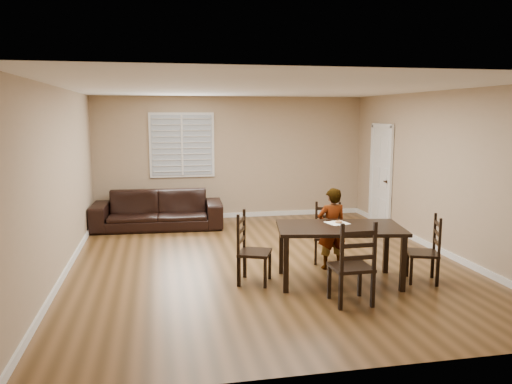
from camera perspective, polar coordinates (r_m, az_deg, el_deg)
ground at (r=8.01m, az=1.01°, el=-7.90°), size 7.00×7.00×0.00m
room at (r=7.87m, az=1.02°, el=5.19°), size 6.04×7.04×2.72m
dining_table at (r=6.96m, az=9.53°, el=-4.57°), size 1.83×1.23×0.80m
chair_near at (r=8.05m, az=8.18°, el=-4.78°), size 0.52×0.50×0.94m
chair_far at (r=6.18m, az=11.28°, el=-8.56°), size 0.48×0.45×1.06m
chair_left at (r=6.93m, az=-1.13°, el=-6.71°), size 0.55×0.57×0.99m
chair_right at (r=7.36m, az=19.40°, el=-6.48°), size 0.52×0.54×0.94m
child at (r=7.57m, az=8.65°, el=-4.16°), size 0.47×0.32×1.23m
napkin at (r=7.12m, az=9.27°, el=-3.52°), size 0.34×0.34×0.00m
donut at (r=7.12m, az=9.44°, el=-3.35°), size 0.10×0.10×0.04m
sofa at (r=10.38m, az=-11.15°, el=-2.02°), size 2.65×1.14×0.76m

